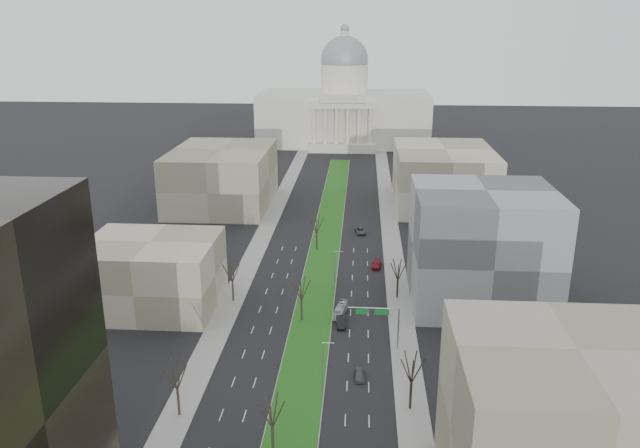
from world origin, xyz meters
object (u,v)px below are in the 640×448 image
at_px(car_red, 376,265).
at_px(box_van, 341,310).
at_px(car_grey_near, 360,374).
at_px(car_grey_far, 360,231).
at_px(car_black, 341,322).

xyz_separation_m(car_red, box_van, (-7.62, -25.62, 0.27)).
bearing_deg(car_grey_near, car_red, 82.98).
xyz_separation_m(car_grey_near, car_red, (3.62, 49.04, 0.03)).
bearing_deg(car_red, car_grey_near, -87.88).
distance_m(car_grey_near, car_grey_far, 74.13).
height_order(car_red, box_van, box_van).
height_order(car_black, car_red, car_black).
bearing_deg(car_grey_near, car_grey_far, 87.52).
bearing_deg(car_grey_far, car_black, -101.73).
height_order(car_grey_far, box_van, box_van).
height_order(car_grey_near, car_red, car_red).
relative_size(car_black, box_van, 0.68).
xyz_separation_m(car_grey_far, box_van, (-3.60, -50.71, 0.26)).
bearing_deg(car_grey_far, car_red, -89.19).
distance_m(car_grey_near, box_van, 23.76).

